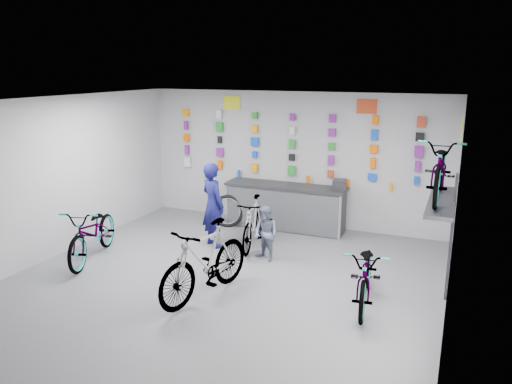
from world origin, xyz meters
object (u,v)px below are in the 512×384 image
at_px(bike_right, 367,274).
at_px(clerk, 213,205).
at_px(bike_center, 205,261).
at_px(bike_service, 253,223).
at_px(counter, 285,207).
at_px(bike_left, 93,232).
at_px(customer, 266,234).

relative_size(bike_right, clerk, 1.09).
bearing_deg(bike_center, bike_service, 107.64).
relative_size(counter, bike_service, 1.60).
bearing_deg(counter, bike_left, -130.72).
height_order(bike_center, clerk, clerk).
height_order(bike_service, clerk, clerk).
bearing_deg(customer, clerk, -169.16).
relative_size(bike_right, bike_service, 1.10).
height_order(bike_left, bike_right, bike_left).
bearing_deg(bike_right, bike_left, 174.29).
bearing_deg(clerk, counter, -90.04).
bearing_deg(bike_left, clerk, 23.82).
bearing_deg(bike_right, clerk, 150.11).
bearing_deg(customer, bike_right, -2.33).
height_order(bike_center, customer, bike_center).
bearing_deg(customer, counter, 123.77).
bearing_deg(clerk, bike_left, 72.11).
height_order(bike_center, bike_right, bike_center).
distance_m(bike_service, clerk, 0.88).
xyz_separation_m(bike_left, clerk, (1.73, 1.52, 0.33)).
height_order(bike_right, clerk, clerk).
distance_m(bike_center, clerk, 2.32).
xyz_separation_m(bike_center, bike_service, (-0.18, 2.33, -0.09)).
bearing_deg(bike_center, clerk, 127.64).
relative_size(counter, clerk, 1.59).
xyz_separation_m(bike_center, customer, (0.30, 1.79, -0.08)).
height_order(bike_left, customer, bike_left).
xyz_separation_m(counter, bike_center, (-0.01, -3.71, 0.11)).
relative_size(bike_right, customer, 1.78).
distance_m(bike_center, customer, 1.81).
height_order(bike_left, bike_service, bike_left).
height_order(counter, customer, customer).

